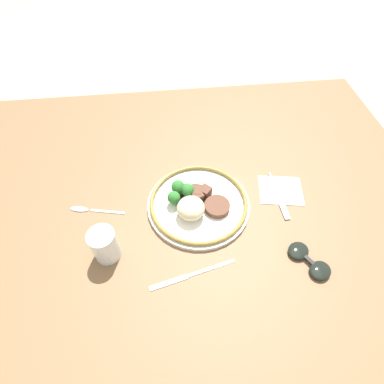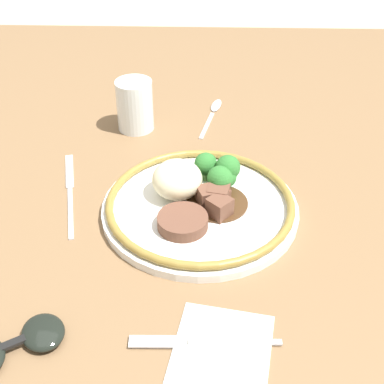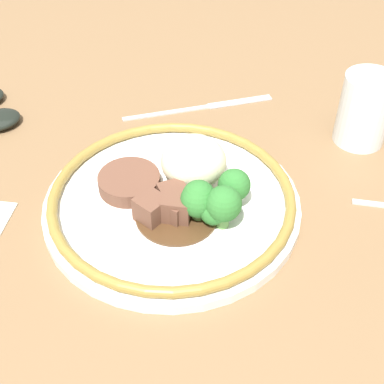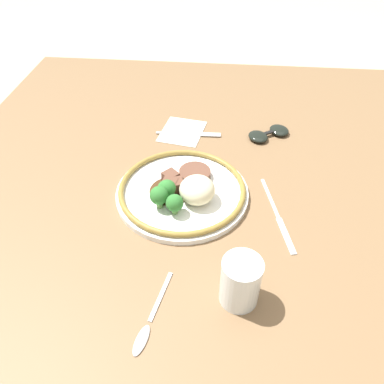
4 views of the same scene
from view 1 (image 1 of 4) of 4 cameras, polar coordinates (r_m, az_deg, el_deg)
ground_plane at (r=0.84m, az=-1.21°, el=-7.38°), size 8.00×8.00×0.00m
dining_table at (r=0.83m, az=-1.23°, el=-6.82°), size 1.47×1.28×0.03m
napkin at (r=0.92m, az=16.49°, el=0.32°), size 0.14×0.13×0.00m
plate at (r=0.83m, az=0.92°, el=-1.99°), size 0.29×0.29×0.07m
juice_glass at (r=0.76m, az=-16.21°, el=-9.87°), size 0.07×0.07×0.09m
fork at (r=0.89m, az=16.42°, el=-1.40°), size 0.02×0.17×0.00m
knife at (r=0.74m, az=-0.45°, el=-15.62°), size 0.21×0.06×0.00m
spoon at (r=0.89m, az=-19.47°, el=-3.20°), size 0.16×0.05×0.01m
sunglasses at (r=0.81m, az=21.39°, el=-12.05°), size 0.11×0.13×0.02m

